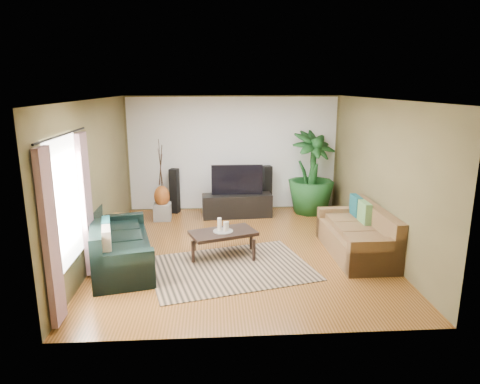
{
  "coord_description": "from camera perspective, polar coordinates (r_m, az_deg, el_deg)",
  "views": [
    {
      "loc": [
        -0.48,
        -7.3,
        2.92
      ],
      "look_at": [
        0.0,
        0.2,
        1.05
      ],
      "focal_mm": 32.0,
      "sensor_mm": 36.0,
      "label": 1
    }
  ],
  "objects": [
    {
      "name": "wall_right",
      "position": [
        8.04,
        18.2,
        2.01
      ],
      "size": [
        0.0,
        5.5,
        5.5
      ],
      "primitive_type": "plane",
      "rotation": [
        1.57,
        0.0,
        -1.57
      ],
      "color": "brown",
      "rests_on": "ground"
    },
    {
      "name": "backwall_panel",
      "position": [
        10.17,
        -0.91,
        5.11
      ],
      "size": [
        4.9,
        0.0,
        4.9
      ],
      "primitive_type": "plane",
      "rotation": [
        1.57,
        0.0,
        0.0
      ],
      "color": "white",
      "rests_on": "ground"
    },
    {
      "name": "speaker_left",
      "position": [
        10.13,
        -8.71,
        0.14
      ],
      "size": [
        0.24,
        0.26,
        1.05
      ],
      "primitive_type": "cube",
      "rotation": [
        0.0,
        0.0,
        -0.29
      ],
      "color": "black",
      "rests_on": "floor"
    },
    {
      "name": "window_pane",
      "position": [
        6.23,
        -22.28,
        -1.23
      ],
      "size": [
        0.0,
        1.8,
        1.8
      ],
      "primitive_type": "plane",
      "rotation": [
        1.57,
        0.0,
        1.57
      ],
      "color": "white",
      "rests_on": "ground"
    },
    {
      "name": "wall_back",
      "position": [
        10.18,
        -0.92,
        5.11
      ],
      "size": [
        5.0,
        0.0,
        5.0
      ],
      "primitive_type": "plane",
      "rotation": [
        1.57,
        0.0,
        0.0
      ],
      "color": "brown",
      "rests_on": "ground"
    },
    {
      "name": "wall_front",
      "position": [
        4.83,
        2.23,
        -5.01
      ],
      "size": [
        5.0,
        0.0,
        5.0
      ],
      "primitive_type": "plane",
      "rotation": [
        -1.57,
        0.0,
        0.0
      ],
      "color": "brown",
      "rests_on": "ground"
    },
    {
      "name": "candle_mid",
      "position": [
        7.41,
        -1.96,
        -4.63
      ],
      "size": [
        0.07,
        0.07,
        0.17
      ],
      "primitive_type": "cylinder",
      "color": "beige",
      "rests_on": "candle_tray"
    },
    {
      "name": "curtain_far",
      "position": [
        6.96,
        -19.8,
        -1.6
      ],
      "size": [
        0.08,
        0.35,
        2.2
      ],
      "primitive_type": "cube",
      "color": "gray",
      "rests_on": "ground"
    },
    {
      "name": "area_rug",
      "position": [
        7.14,
        -1.26,
        -10.1
      ],
      "size": [
        2.94,
        2.41,
        0.01
      ],
      "primitive_type": "cube",
      "rotation": [
        0.0,
        0.0,
        0.26
      ],
      "color": "#9E7D5D",
      "rests_on": "floor"
    },
    {
      "name": "potted_plant",
      "position": [
        10.07,
        9.49,
        2.54
      ],
      "size": [
        1.46,
        1.46,
        1.91
      ],
      "primitive_type": "imported",
      "rotation": [
        0.0,
        0.0,
        0.51
      ],
      "color": "#18481B",
      "rests_on": "floor"
    },
    {
      "name": "vase",
      "position": [
        9.62,
        -10.38,
        -0.56
      ],
      "size": [
        0.34,
        0.34,
        0.48
      ],
      "primitive_type": "ellipsoid",
      "color": "#91471A",
      "rests_on": "pedestal"
    },
    {
      "name": "curtain_near",
      "position": [
        5.6,
        -23.94,
        -5.7
      ],
      "size": [
        0.08,
        0.35,
        2.2
      ],
      "primitive_type": "cube",
      "color": "gray",
      "rests_on": "ground"
    },
    {
      "name": "plant_pot",
      "position": [
        10.26,
        9.3,
        -1.94
      ],
      "size": [
        0.35,
        0.35,
        0.27
      ],
      "primitive_type": "cylinder",
      "color": "black",
      "rests_on": "floor"
    },
    {
      "name": "television",
      "position": [
        9.64,
        -0.41,
        1.66
      ],
      "size": [
        1.15,
        0.06,
        0.68
      ],
      "primitive_type": "cube",
      "color": "black",
      "rests_on": "tv_stand"
    },
    {
      "name": "speaker_right",
      "position": [
        10.16,
        3.62,
        0.45
      ],
      "size": [
        0.23,
        0.25,
        1.09
      ],
      "primitive_type": "cube",
      "rotation": [
        0.0,
        0.0,
        0.17
      ],
      "color": "black",
      "rests_on": "floor"
    },
    {
      "name": "candle_tall",
      "position": [
        7.46,
        -2.75,
        -4.29
      ],
      "size": [
        0.07,
        0.07,
        0.22
      ],
      "primitive_type": "cylinder",
      "color": "#F4E5CE",
      "rests_on": "candle_tray"
    },
    {
      "name": "coffee_table",
      "position": [
        7.56,
        -2.26,
        -6.91
      ],
      "size": [
        1.25,
        0.95,
        0.46
      ],
      "primitive_type": "cube",
      "rotation": [
        0.0,
        0.0,
        0.35
      ],
      "color": "black",
      "rests_on": "floor"
    },
    {
      "name": "candle_tray",
      "position": [
        7.47,
        -2.27,
        -5.22
      ],
      "size": [
        0.34,
        0.34,
        0.02
      ],
      "primitive_type": "cylinder",
      "color": "gray",
      "rests_on": "coffee_table"
    },
    {
      "name": "sofa_right",
      "position": [
        7.85,
        15.21,
        -5.06
      ],
      "size": [
        0.93,
        1.99,
        0.85
      ],
      "primitive_type": "cube",
      "rotation": [
        0.0,
        0.0,
        -1.55
      ],
      "color": "brown",
      "rests_on": "floor"
    },
    {
      "name": "side_table",
      "position": [
        8.52,
        -15.52,
        -4.78
      ],
      "size": [
        0.59,
        0.59,
        0.51
      ],
      "primitive_type": "cube",
      "rotation": [
        0.0,
        0.0,
        -0.25
      ],
      "color": "brown",
      "rests_on": "floor"
    },
    {
      "name": "curtain_rod",
      "position": [
        6.05,
        -22.62,
        7.03
      ],
      "size": [
        0.03,
        1.9,
        0.03
      ],
      "primitive_type": "cylinder",
      "rotation": [
        1.57,
        0.0,
        0.0
      ],
      "color": "black",
      "rests_on": "ground"
    },
    {
      "name": "pedestal",
      "position": [
        9.71,
        -10.29,
        -2.6
      ],
      "size": [
        0.38,
        0.38,
        0.37
      ],
      "primitive_type": "cube",
      "rotation": [
        0.0,
        0.0,
        0.02
      ],
      "color": "gray",
      "rests_on": "floor"
    },
    {
      "name": "wall_left",
      "position": [
        7.73,
        -18.73,
        1.51
      ],
      "size": [
        0.0,
        5.5,
        5.5
      ],
      "primitive_type": "plane",
      "rotation": [
        1.57,
        0.0,
        1.57
      ],
      "color": "brown",
      "rests_on": "ground"
    },
    {
      "name": "ceiling",
      "position": [
        7.31,
        0.1,
        12.26
      ],
      "size": [
        5.5,
        5.5,
        0.0
      ],
      "primitive_type": "plane",
      "rotation": [
        3.14,
        0.0,
        0.0
      ],
      "color": "white",
      "rests_on": "ground"
    },
    {
      "name": "candle_short",
      "position": [
        7.51,
        -1.76,
        -4.5
      ],
      "size": [
        0.07,
        0.07,
        0.14
      ],
      "primitive_type": "cylinder",
      "color": "beige",
      "rests_on": "candle_tray"
    },
    {
      "name": "floor",
      "position": [
        7.87,
        0.09,
        -7.79
      ],
      "size": [
        5.5,
        5.5,
        0.0
      ],
      "primitive_type": "plane",
      "color": "#975727",
      "rests_on": "ground"
    },
    {
      "name": "sofa_left",
      "position": [
        7.38,
        -15.6,
        -6.33
      ],
      "size": [
        1.36,
        2.24,
        0.85
      ],
      "primitive_type": "cube",
      "rotation": [
        0.0,
        0.0,
        1.81
      ],
      "color": "black",
      "rests_on": "floor"
    },
    {
      "name": "tv_stand",
      "position": [
        9.76,
        -0.4,
        -1.82
      ],
      "size": [
        1.6,
        0.58,
        0.52
      ],
      "primitive_type": "cube",
      "rotation": [
        0.0,
        0.0,
        0.07
      ],
      "color": "black",
      "rests_on": "floor"
    }
  ]
}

